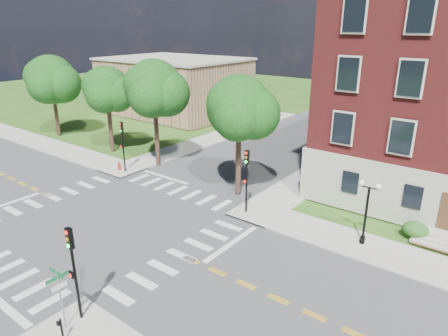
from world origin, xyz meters
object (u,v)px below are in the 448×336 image
Objects in this scene: traffic_signal_se at (73,262)px; street_sign_pole at (59,288)px; traffic_signal_nw at (122,140)px; fire_hydrant at (119,166)px; push_button_post at (61,329)px; twin_lamp_west at (366,209)px; traffic_signal_ne at (247,173)px.

traffic_signal_se reaches higher than street_sign_pole.
traffic_signal_nw reaches higher than fire_hydrant.
street_sign_pole is at bearing 140.63° from push_button_post.
push_button_post reaches higher than fire_hydrant.
twin_lamp_west is 5.64× the size of fire_hydrant.
street_sign_pole is at bearing -45.38° from fire_hydrant.
fire_hydrant is at bearing 179.26° from traffic_signal_ne.
traffic_signal_ne is 1.00× the size of traffic_signal_nw.
push_button_post is at bearing -62.84° from traffic_signal_se.
traffic_signal_ne is 6.40× the size of fire_hydrant.
twin_lamp_west is (8.48, 0.76, -0.66)m from traffic_signal_ne.
street_sign_pole reaches higher than fire_hydrant.
push_button_post is at bearing -46.69° from traffic_signal_nw.
traffic_signal_se is 6.40× the size of fire_hydrant.
fire_hydrant is at bearing -178.61° from twin_lamp_west.
traffic_signal_nw is 1.13× the size of twin_lamp_west.
traffic_signal_se is at bearing 93.49° from street_sign_pole.
traffic_signal_se is 20.96m from fire_hydrant.
traffic_signal_se is at bearing -89.39° from traffic_signal_ne.
street_sign_pole reaches higher than push_button_post.
street_sign_pole is (0.20, -15.05, -0.88)m from traffic_signal_ne.
traffic_signal_nw is (-14.02, 0.20, 0.00)m from traffic_signal_ne.
traffic_signal_se is 1.13× the size of twin_lamp_west.
traffic_signal_se is 4.00× the size of push_button_post.
traffic_signal_nw is 4.00× the size of push_button_post.
traffic_signal_ne is 15.09m from fire_hydrant.
traffic_signal_nw reaches higher than push_button_post.
fire_hydrant is (-0.81, -0.01, -2.72)m from traffic_signal_nw.
traffic_signal_nw is 1.55× the size of street_sign_pole.
street_sign_pole is 4.13× the size of fire_hydrant.
traffic_signal_se is at bearing 117.16° from push_button_post.
push_button_post is (0.66, -0.54, -1.51)m from street_sign_pole.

